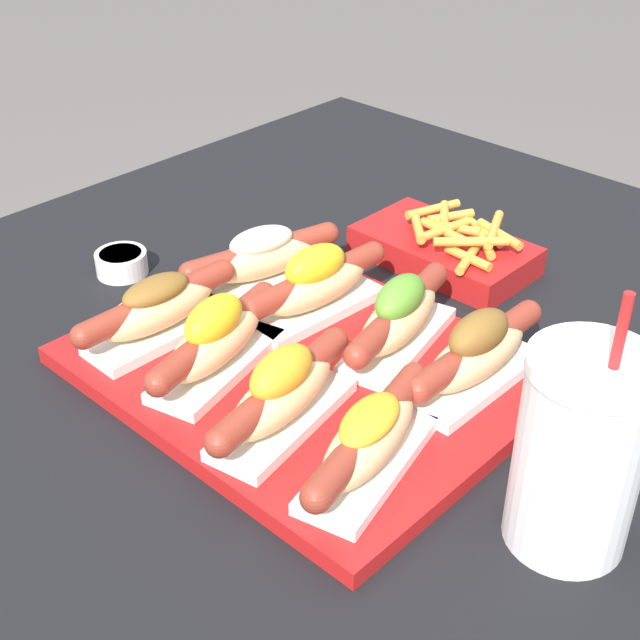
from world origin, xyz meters
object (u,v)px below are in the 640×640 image
(hot_dog_7, at_px, (476,354))
(drink_cup, at_px, (579,453))
(hot_dog_1, at_px, (215,340))
(hot_dog_3, at_px, (369,440))
(hot_dog_4, at_px, (262,258))
(sauce_bowl, at_px, (121,262))
(fries_basket, at_px, (446,248))
(hot_dog_2, at_px, (282,393))
(hot_dog_5, at_px, (315,284))
(hot_dog_6, at_px, (398,317))
(serving_tray, at_px, (306,369))
(hot_dog_0, at_px, (158,309))

(hot_dog_7, relative_size, drink_cup, 0.87)
(hot_dog_1, bearing_deg, hot_dog_3, -1.88)
(hot_dog_4, height_order, sauce_bowl, hot_dog_4)
(sauce_bowl, relative_size, fries_basket, 0.29)
(drink_cup, bearing_deg, hot_dog_2, -163.72)
(hot_dog_7, distance_m, fries_basket, 0.27)
(hot_dog_1, distance_m, hot_dog_5, 0.14)
(hot_dog_3, distance_m, hot_dog_7, 0.16)
(drink_cup, xyz_separation_m, fries_basket, (-0.34, 0.30, -0.07))
(hot_dog_6, height_order, hot_dog_7, hot_dog_7)
(drink_cup, bearing_deg, hot_dog_3, -156.99)
(hot_dog_2, xyz_separation_m, hot_dog_7, (0.09, 0.17, 0.00))
(hot_dog_3, distance_m, drink_cup, 0.17)
(serving_tray, bearing_deg, hot_dog_4, 152.08)
(hot_dog_6, xyz_separation_m, sauce_bowl, (-0.36, -0.09, -0.04))
(sauce_bowl, bearing_deg, fries_basket, 46.96)
(serving_tray, distance_m, hot_dog_6, 0.11)
(hot_dog_3, distance_m, hot_dog_5, 0.25)
(serving_tray, distance_m, drink_cup, 0.31)
(drink_cup, distance_m, fries_basket, 0.46)
(serving_tray, distance_m, hot_dog_4, 0.17)
(hot_dog_0, bearing_deg, drink_cup, 7.51)
(hot_dog_1, xyz_separation_m, hot_dog_5, (-0.00, 0.14, 0.00))
(serving_tray, distance_m, hot_dog_3, 0.17)
(serving_tray, height_order, hot_dog_2, hot_dog_2)
(hot_dog_1, bearing_deg, hot_dog_5, 91.31)
(hot_dog_7, bearing_deg, hot_dog_1, -141.80)
(serving_tray, distance_m, hot_dog_7, 0.17)
(sauce_bowl, height_order, drink_cup, drink_cup)
(hot_dog_4, distance_m, sauce_bowl, 0.19)
(hot_dog_1, height_order, sauce_bowl, hot_dog_1)
(hot_dog_1, bearing_deg, hot_dog_4, 121.32)
(serving_tray, height_order, hot_dog_3, hot_dog_3)
(hot_dog_7, bearing_deg, hot_dog_2, -118.03)
(serving_tray, relative_size, hot_dog_7, 2.14)
(hot_dog_0, xyz_separation_m, hot_dog_4, (0.00, 0.15, 0.00))
(hot_dog_5, bearing_deg, hot_dog_7, 3.24)
(hot_dog_5, distance_m, hot_dog_7, 0.20)
(hot_dog_5, relative_size, fries_basket, 0.95)
(hot_dog_3, bearing_deg, fries_basket, 117.35)
(hot_dog_3, bearing_deg, hot_dog_5, 143.84)
(hot_dog_5, bearing_deg, hot_dog_4, 177.98)
(serving_tray, distance_m, hot_dog_1, 0.10)
(hot_dog_1, height_order, hot_dog_7, same)
(fries_basket, bearing_deg, hot_dog_6, -66.46)
(fries_basket, bearing_deg, serving_tray, -82.17)
(hot_dog_7, height_order, sauce_bowl, hot_dog_7)
(hot_dog_1, xyz_separation_m, hot_dog_2, (0.11, -0.01, -0.00))
(hot_dog_7, bearing_deg, serving_tray, -149.58)
(sauce_bowl, bearing_deg, hot_dog_1, -15.06)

